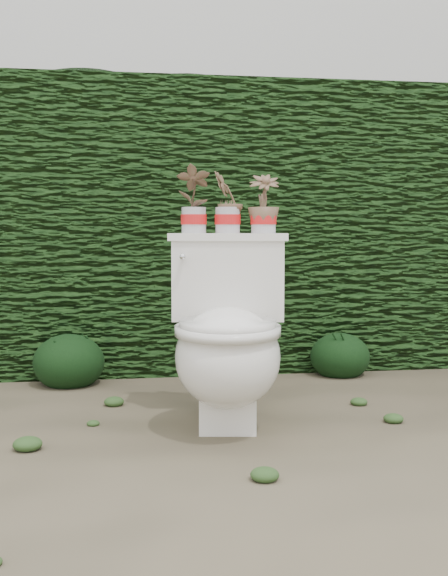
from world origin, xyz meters
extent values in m
plane|color=#746950|center=(0.00, 0.00, 0.00)|extent=(60.00, 60.00, 0.00)
cube|color=#234918|center=(0.00, 1.60, 0.80)|extent=(8.00, 1.00, 1.60)
cube|color=silver|center=(0.60, 6.00, 2.00)|extent=(8.00, 3.50, 4.00)
cube|color=white|center=(-0.05, 0.10, 0.10)|extent=(0.26, 0.33, 0.20)
ellipsoid|color=white|center=(-0.07, 0.01, 0.30)|extent=(0.49, 0.57, 0.39)
cube|color=white|center=(-0.02, 0.32, 0.57)|extent=(0.49, 0.24, 0.34)
cube|color=white|center=(-0.02, 0.32, 0.76)|extent=(0.52, 0.27, 0.03)
cylinder|color=silver|center=(-0.22, 0.26, 0.68)|extent=(0.03, 0.06, 0.02)
sphere|color=silver|center=(-0.22, 0.23, 0.68)|extent=(0.03, 0.03, 0.03)
imported|color=#216A21|center=(-0.16, 0.34, 0.91)|extent=(0.17, 0.14, 0.27)
imported|color=#216A21|center=(-0.02, 0.32, 0.90)|extent=(0.17, 0.17, 0.25)
imported|color=#216A21|center=(0.13, 0.30, 0.89)|extent=(0.14, 0.14, 0.24)
ellipsoid|color=black|center=(-0.73, 1.00, 0.14)|extent=(0.36, 0.36, 0.29)
ellipsoid|color=black|center=(0.72, 1.03, 0.13)|extent=(0.32, 0.32, 0.26)
camera|label=1|loc=(-0.50, -2.71, 0.79)|focal=45.00mm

